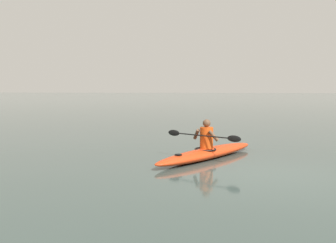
# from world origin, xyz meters

# --- Properties ---
(ground_plane) EXTENTS (160.00, 160.00, 0.00)m
(ground_plane) POSITION_xyz_m (0.00, 0.00, 0.00)
(ground_plane) COLOR #384742
(kayak) EXTENTS (3.05, 3.95, 0.29)m
(kayak) POSITION_xyz_m (1.34, -2.03, 0.15)
(kayak) COLOR red
(kayak) RESTS_ON ground
(kayaker) EXTENTS (1.94, 1.38, 0.79)m
(kayaker) POSITION_xyz_m (1.39, -1.95, 0.62)
(kayaker) COLOR #E04C14
(kayaker) RESTS_ON kayak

